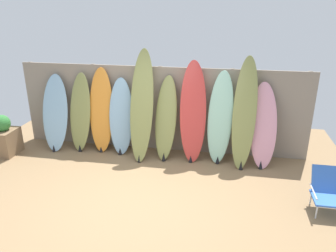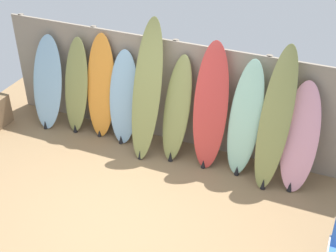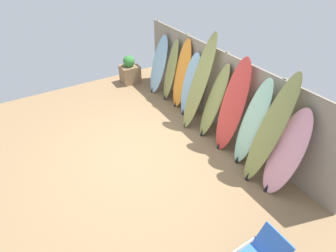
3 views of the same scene
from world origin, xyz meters
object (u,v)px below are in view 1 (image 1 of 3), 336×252
object	(u,v)px
surfboard_olive_8	(244,114)
beach_chair	(328,190)
surfboard_olive_1	(80,113)
surfboard_skyblue_3	(121,117)
surfboard_orange_2	(101,111)
surfboard_red_6	(193,113)
surfboard_olive_5	(166,119)
surfboard_pink_9	(263,126)
surfboard_skyblue_0	(55,113)
surfboard_seafoam_7	(220,118)
planter_box	(4,138)
surfboard_olive_4	(142,107)

from	to	relation	value
surfboard_olive_8	beach_chair	xyz separation A→B (m)	(1.27, -1.33, -0.71)
surfboard_olive_1	surfboard_skyblue_3	bearing A→B (deg)	0.50
surfboard_orange_2	surfboard_red_6	size ratio (longest dim) A/B	0.89
surfboard_olive_1	surfboard_red_6	xyz separation A→B (m)	(2.40, -0.05, 0.17)
surfboard_red_6	surfboard_olive_8	size ratio (longest dim) A/B	0.95
surfboard_olive_5	surfboard_red_6	distance (m)	0.57
surfboard_olive_1	surfboard_pink_9	size ratio (longest dim) A/B	1.03
surfboard_skyblue_0	beach_chair	world-z (taller)	surfboard_skyblue_0
surfboard_orange_2	surfboard_pink_9	bearing A→B (deg)	-1.88
surfboard_seafoam_7	planter_box	world-z (taller)	surfboard_seafoam_7
surfboard_skyblue_3	beach_chair	bearing A→B (deg)	-21.02
surfboard_skyblue_0	surfboard_olive_5	bearing A→B (deg)	0.16
surfboard_orange_2	surfboard_olive_8	world-z (taller)	surfboard_olive_8
beach_chair	planter_box	size ratio (longest dim) A/B	0.75
surfboard_skyblue_3	surfboard_olive_4	world-z (taller)	surfboard_olive_4
surfboard_orange_2	surfboard_pink_9	size ratio (longest dim) A/B	1.10
surfboard_seafoam_7	surfboard_pink_9	distance (m)	0.83
surfboard_seafoam_7	surfboard_orange_2	bearing A→B (deg)	178.21
surfboard_olive_1	surfboard_seafoam_7	size ratio (longest dim) A/B	0.92
surfboard_skyblue_3	planter_box	world-z (taller)	surfboard_skyblue_3
surfboard_orange_2	surfboard_olive_8	distance (m)	2.93
surfboard_olive_8	surfboard_skyblue_0	bearing A→B (deg)	179.24
surfboard_skyblue_3	surfboard_olive_8	world-z (taller)	surfboard_olive_8
surfboard_olive_5	surfboard_seafoam_7	distance (m)	1.08
surfboard_olive_4	surfboard_olive_8	size ratio (longest dim) A/B	1.04
surfboard_red_6	surfboard_seafoam_7	xyz separation A→B (m)	(0.53, 0.02, -0.09)
surfboard_olive_5	surfboard_seafoam_7	bearing A→B (deg)	1.09
surfboard_pink_9	planter_box	world-z (taller)	surfboard_pink_9
surfboard_skyblue_3	surfboard_olive_8	size ratio (longest dim) A/B	0.75
surfboard_olive_4	surfboard_seafoam_7	size ratio (longest dim) A/B	1.21
surfboard_seafoam_7	beach_chair	world-z (taller)	surfboard_seafoam_7
surfboard_red_6	surfboard_olive_8	xyz separation A→B (m)	(0.98, -0.06, 0.05)
surfboard_orange_2	surfboard_skyblue_3	distance (m)	0.45
surfboard_orange_2	planter_box	xyz separation A→B (m)	(-1.95, -0.59, -0.51)
beach_chair	surfboard_seafoam_7	bearing A→B (deg)	129.01
planter_box	surfboard_seafoam_7	bearing A→B (deg)	6.64
surfboard_skyblue_3	surfboard_red_6	bearing A→B (deg)	-2.10
surfboard_pink_9	beach_chair	size ratio (longest dim) A/B	2.52
surfboard_seafoam_7	surfboard_pink_9	size ratio (longest dim) A/B	1.12
surfboard_pink_9	surfboard_olive_8	bearing A→B (deg)	-172.63
surfboard_olive_5	planter_box	distance (m)	3.42
surfboard_olive_5	surfboard_pink_9	distance (m)	1.90
surfboard_orange_2	surfboard_skyblue_0	bearing A→B (deg)	-174.07
surfboard_skyblue_3	surfboard_olive_5	size ratio (longest dim) A/B	0.95
surfboard_olive_1	surfboard_pink_9	bearing A→B (deg)	-0.88
surfboard_skyblue_0	surfboard_olive_4	xyz separation A→B (m)	(1.93, -0.07, 0.28)
surfboard_olive_1	planter_box	world-z (taller)	surfboard_olive_1
surfboard_olive_1	surfboard_olive_5	xyz separation A→B (m)	(1.86, -0.05, 0.00)
surfboard_olive_1	surfboard_orange_2	size ratio (longest dim) A/B	0.94
surfboard_olive_4	surfboard_olive_8	world-z (taller)	surfboard_olive_4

